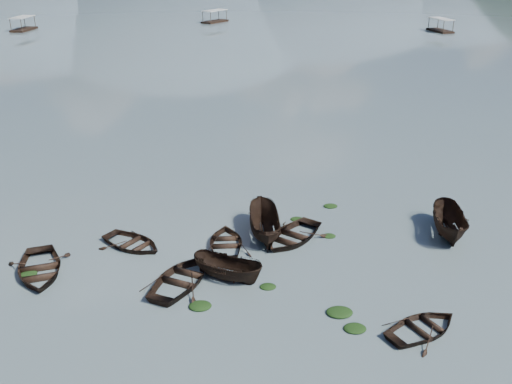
{
  "coord_description": "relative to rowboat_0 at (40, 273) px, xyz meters",
  "views": [
    {
      "loc": [
        -2.0,
        -20.48,
        16.27
      ],
      "look_at": [
        0.0,
        12.0,
        2.0
      ],
      "focal_mm": 40.0,
      "sensor_mm": 36.0,
      "label": 1
    }
  ],
  "objects": [
    {
      "name": "rowboat_1",
      "position": [
        7.68,
        -1.43,
        0.0
      ],
      "size": [
        5.09,
        5.66,
        0.96
      ],
      "primitive_type": "imported",
      "rotation": [
        0.0,
        0.0,
        2.67
      ],
      "color": "black",
      "rests_on": "ground"
    },
    {
      "name": "weed_clump_7",
      "position": [
        17.11,
        7.41,
        0.0
      ],
      "size": [
        0.95,
        0.76,
        0.21
      ],
      "primitive_type": "ellipsoid",
      "color": "black",
      "rests_on": "ground"
    },
    {
      "name": "pontoon_left",
      "position": [
        -29.55,
        94.22,
        0.0
      ],
      "size": [
        3.86,
        7.05,
        2.56
      ],
      "primitive_type": null,
      "rotation": [
        0.0,
        0.0,
        -0.17
      ],
      "color": "black",
      "rests_on": "ground"
    },
    {
      "name": "weed_clump_2",
      "position": [
        15.82,
        -5.8,
        0.0
      ],
      "size": [
        1.06,
        0.85,
        0.23
      ],
      "primitive_type": "ellipsoid",
      "color": "black",
      "rests_on": "ground"
    },
    {
      "name": "weed_clump_0",
      "position": [
        8.68,
        -3.61,
        0.0
      ],
      "size": [
        1.13,
        0.92,
        0.25
      ],
      "primitive_type": "ellipsoid",
      "color": "black",
      "rests_on": "ground"
    },
    {
      "name": "rowboat_7",
      "position": [
        13.98,
        2.97,
        0.0
      ],
      "size": [
        5.52,
        5.7,
        0.96
      ],
      "primitive_type": "imported",
      "rotation": [
        0.0,
        0.0,
        5.59
      ],
      "color": "black",
      "rests_on": "ground"
    },
    {
      "name": "weed_clump_3",
      "position": [
        16.26,
        3.21,
        0.0
      ],
      "size": [
        0.8,
        0.67,
        0.18
      ],
      "primitive_type": "ellipsoid",
      "color": "black",
      "rests_on": "ground"
    },
    {
      "name": "weed_clump_4",
      "position": [
        15.36,
        -4.55,
        0.0
      ],
      "size": [
        1.28,
        1.02,
        0.26
      ],
      "primitive_type": "ellipsoid",
      "color": "black",
      "rests_on": "ground"
    },
    {
      "name": "pontoon_right",
      "position": [
        53.77,
        87.46,
        0.0
      ],
      "size": [
        3.8,
        6.72,
        2.43
      ],
      "primitive_type": null,
      "rotation": [
        0.0,
        0.0,
        0.19
      ],
      "color": "black",
      "rests_on": "ground"
    },
    {
      "name": "weed_clump_5",
      "position": [
        -0.57,
        -0.07,
        0.0
      ],
      "size": [
        0.96,
        0.78,
        0.2
      ],
      "primitive_type": "ellipsoid",
      "color": "black",
      "rests_on": "ground"
    },
    {
      "name": "rowboat_6",
      "position": [
        4.57,
        2.7,
        0.0
      ],
      "size": [
        4.92,
        4.71,
        0.83
      ],
      "primitive_type": "imported",
      "rotation": [
        0.0,
        0.0,
        0.92
      ],
      "color": "black",
      "rests_on": "ground"
    },
    {
      "name": "rowboat_8",
      "position": [
        12.33,
        3.52,
        0.0
      ],
      "size": [
        1.93,
        4.87,
        1.86
      ],
      "primitive_type": "imported",
      "rotation": [
        0.0,
        0.0,
        3.16
      ],
      "color": "black",
      "rests_on": "ground"
    },
    {
      "name": "rowboat_4",
      "position": [
        18.88,
        -6.16,
        0.0
      ],
      "size": [
        4.68,
        4.2,
        0.8
      ],
      "primitive_type": "imported",
      "rotation": [
        0.0,
        0.0,
        2.04
      ],
      "color": "black",
      "rests_on": "ground"
    },
    {
      "name": "rowboat_3",
      "position": [
        10.05,
        2.4,
        0.0
      ],
      "size": [
        2.94,
        4.1,
        0.85
      ],
      "primitive_type": "imported",
      "rotation": [
        0.0,
        0.0,
        3.15
      ],
      "color": "black",
      "rests_on": "ground"
    },
    {
      "name": "weed_clump_6",
      "position": [
        14.6,
        5.6,
        0.0
      ],
      "size": [
        0.84,
        0.7,
        0.18
      ],
      "primitive_type": "ellipsoid",
      "color": "black",
      "rests_on": "ground"
    },
    {
      "name": "rowboat_0",
      "position": [
        0.0,
        0.0,
        0.0
      ],
      "size": [
        4.55,
        5.5,
        0.99
      ],
      "primitive_type": "imported",
      "rotation": [
        0.0,
        0.0,
        0.27
      ],
      "color": "black",
      "rests_on": "ground"
    },
    {
      "name": "pontoon_centre",
      "position": [
        8.9,
        104.55,
        0.0
      ],
      "size": [
        6.19,
        6.87,
        2.52
      ],
      "primitive_type": null,
      "rotation": [
        0.0,
        0.0,
        -0.66
      ],
      "color": "black",
      "rests_on": "ground"
    },
    {
      "name": "rowboat_5",
      "position": [
        23.5,
        2.92,
        0.0
      ],
      "size": [
        2.84,
        5.2,
        1.9
      ],
      "primitive_type": "imported",
      "rotation": [
        0.0,
        0.0,
        -0.21
      ],
      "color": "black",
      "rests_on": "ground"
    },
    {
      "name": "ground_plane",
      "position": [
        11.98,
        -6.4,
        0.0
      ],
      "size": [
        2400.0,
        2400.0,
        0.0
      ],
      "primitive_type": "plane",
      "color": "slate"
    },
    {
      "name": "weed_clump_1",
      "position": [
        12.12,
        -2.09,
        0.0
      ],
      "size": [
        0.86,
        0.69,
        0.19
      ],
      "primitive_type": "ellipsoid",
      "color": "black",
      "rests_on": "ground"
    },
    {
      "name": "rowboat_2",
      "position": [
        10.09,
        -1.16,
        0.0
      ],
      "size": [
        4.26,
        3.35,
        1.56
      ],
      "primitive_type": "imported",
      "rotation": [
        0.0,
        0.0,
        1.04
      ],
      "color": "black",
      "rests_on": "ground"
    }
  ]
}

